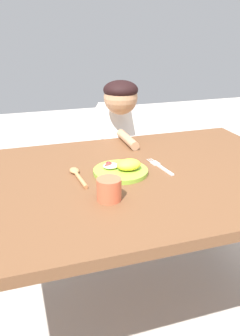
{
  "coord_description": "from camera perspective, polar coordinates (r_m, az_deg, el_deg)",
  "views": [
    {
      "loc": [
        -0.45,
        -1.15,
        1.22
      ],
      "look_at": [
        -0.07,
        0.03,
        0.69
      ],
      "focal_mm": 37.16,
      "sensor_mm": 36.0,
      "label": 1
    }
  ],
  "objects": [
    {
      "name": "ground_plane",
      "position": [
        1.73,
        2.64,
        -21.77
      ],
      "size": [
        8.0,
        8.0,
        0.0
      ],
      "primitive_type": "plane",
      "color": "beige"
    },
    {
      "name": "dining_table",
      "position": [
        1.38,
        3.08,
        -4.08
      ],
      "size": [
        1.34,
        0.92,
        0.67
      ],
      "color": "brown",
      "rests_on": "ground_plane"
    },
    {
      "name": "plate",
      "position": [
        1.35,
        0.27,
        -0.22
      ],
      "size": [
        0.21,
        0.21,
        0.06
      ],
      "color": "#8EBF3C",
      "rests_on": "dining_table"
    },
    {
      "name": "fork",
      "position": [
        1.42,
        6.57,
        0.26
      ],
      "size": [
        0.04,
        0.18,
        0.01
      ],
      "rotation": [
        0.0,
        0.0,
        1.7
      ],
      "color": "silver",
      "rests_on": "dining_table"
    },
    {
      "name": "spoon",
      "position": [
        1.33,
        -7.02,
        -1.11
      ],
      "size": [
        0.04,
        0.19,
        0.02
      ],
      "rotation": [
        0.0,
        0.0,
        1.65
      ],
      "color": "tan",
      "rests_on": "dining_table"
    },
    {
      "name": "drinking_cup",
      "position": [
        1.14,
        -1.8,
        -3.5
      ],
      "size": [
        0.08,
        0.08,
        0.08
      ],
      "primitive_type": "cylinder",
      "color": "#DD6240",
      "rests_on": "dining_table"
    },
    {
      "name": "person",
      "position": [
        1.92,
        -0.77,
        2.28
      ],
      "size": [
        0.18,
        0.45,
        0.96
      ],
      "rotation": [
        0.0,
        0.0,
        3.14
      ],
      "color": "#455072",
      "rests_on": "ground_plane"
    }
  ]
}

